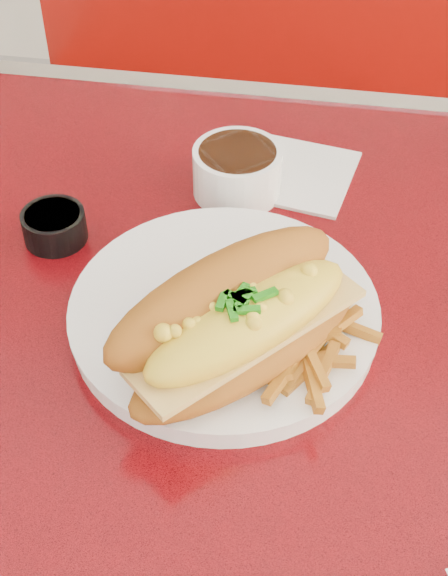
% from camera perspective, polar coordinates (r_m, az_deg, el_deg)
% --- Properties ---
extents(diner_table, '(1.23, 0.83, 0.77)m').
position_cam_1_polar(diner_table, '(0.78, 6.58, -12.94)').
color(diner_table, '#B90B14').
rests_on(diner_table, ground).
extents(booth_bench_far, '(1.20, 0.51, 0.90)m').
position_cam_1_polar(booth_bench_far, '(1.57, 8.06, 5.69)').
color(booth_bench_far, maroon).
rests_on(booth_bench_far, ground).
extents(dinner_plate, '(0.26, 0.26, 0.02)m').
position_cam_1_polar(dinner_plate, '(0.66, 0.00, -1.84)').
color(dinner_plate, white).
rests_on(dinner_plate, diner_table).
extents(mac_hoagie, '(0.22, 0.22, 0.09)m').
position_cam_1_polar(mac_hoagie, '(0.59, 1.07, -2.30)').
color(mac_hoagie, '#A55F1A').
rests_on(mac_hoagie, dinner_plate).
extents(fries_pile, '(0.12, 0.11, 0.03)m').
position_cam_1_polar(fries_pile, '(0.62, 4.33, -3.29)').
color(fries_pile, orange).
rests_on(fries_pile, dinner_plate).
extents(fork, '(0.09, 0.13, 0.00)m').
position_cam_1_polar(fork, '(0.63, 1.60, -4.17)').
color(fork, silver).
rests_on(fork, dinner_plate).
extents(gravy_ramekin, '(0.11, 0.11, 0.05)m').
position_cam_1_polar(gravy_ramekin, '(0.79, 0.95, 8.38)').
color(gravy_ramekin, white).
rests_on(gravy_ramekin, diner_table).
extents(sauce_cup_left, '(0.08, 0.08, 0.03)m').
position_cam_1_polar(sauce_cup_left, '(0.75, -11.98, 4.41)').
color(sauce_cup_left, black).
rests_on(sauce_cup_left, diner_table).
extents(paper_napkin, '(0.13, 0.13, 0.00)m').
position_cam_1_polar(paper_napkin, '(0.83, 5.05, 8.12)').
color(paper_napkin, white).
rests_on(paper_napkin, diner_table).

